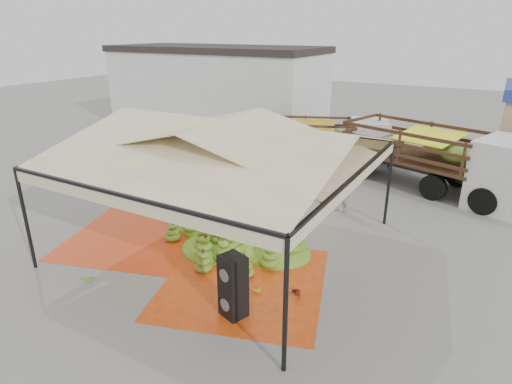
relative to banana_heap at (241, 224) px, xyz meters
The scene contains 17 objects.
ground 0.76m from the banana_heap, 126.41° to the right, with size 90.00×90.00×0.00m, color slate.
canopy_tent 2.77m from the banana_heap, 126.41° to the right, with size 8.10×8.10×4.00m.
building_white 17.19m from the banana_heap, 127.12° to the left, with size 14.30×6.30×5.40m.
tarp_left 3.45m from the banana_heap, 153.67° to the right, with size 4.39×4.18×0.01m, color red.
tarp_right 2.54m from the banana_heap, 56.84° to the right, with size 4.21×4.43×0.01m, color #E44C15.
banana_heap is the anchor object (origin of this frame).
hand_yellow_a 2.94m from the banana_heap, 51.24° to the right, with size 0.40×0.33×0.18m, color #ACA122.
hand_yellow_b 1.70m from the banana_heap, 83.91° to the right, with size 0.47×0.38×0.21m, color gold.
hand_red_a 2.72m from the banana_heap, 62.77° to the right, with size 0.47×0.38×0.21m, color #592714.
hand_red_b 3.42m from the banana_heap, 35.27° to the right, with size 0.47×0.39×0.22m, color #591A14.
hand_green 4.80m from the banana_heap, 120.90° to the right, with size 0.41×0.33×0.19m, color #4B821B.
hanging_bunches 2.80m from the banana_heap, 55.94° to the right, with size 4.74×0.24×0.20m.
speaker_stack 3.88m from the banana_heap, 61.19° to the right, with size 0.71×0.67×1.59m.
banana_leaves 2.46m from the banana_heap, behind, with size 0.96×1.36×3.70m, color #34681B, non-canonical shape.
vendor 4.37m from the banana_heap, 62.79° to the left, with size 0.65×0.43×1.78m, color gray.
truck_left 9.66m from the banana_heap, 95.18° to the left, with size 6.83×4.49×2.22m.
truck_right 9.45m from the banana_heap, 59.09° to the left, with size 8.11×4.87×2.64m.
Camera 1 is at (6.89, -10.16, 6.46)m, focal length 30.00 mm.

